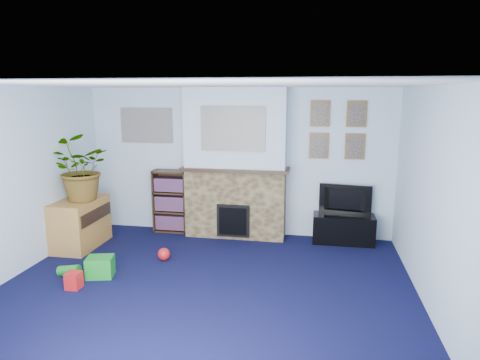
% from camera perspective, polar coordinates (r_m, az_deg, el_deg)
% --- Properties ---
extents(floor, '(5.00, 4.50, 0.01)m').
position_cam_1_polar(floor, '(5.27, -4.86, -14.55)').
color(floor, black).
rests_on(floor, ground).
extents(ceiling, '(5.00, 4.50, 0.01)m').
position_cam_1_polar(ceiling, '(4.74, -5.37, 12.51)').
color(ceiling, white).
rests_on(ceiling, wall_back).
extents(wall_back, '(5.00, 0.04, 2.40)m').
position_cam_1_polar(wall_back, '(7.02, -0.29, 2.41)').
color(wall_back, silver).
rests_on(wall_back, ground).
extents(wall_front, '(5.00, 0.04, 2.40)m').
position_cam_1_polar(wall_front, '(2.86, -17.23, -11.97)').
color(wall_front, silver).
rests_on(wall_front, ground).
extents(wall_left, '(0.04, 4.50, 2.40)m').
position_cam_1_polar(wall_left, '(6.02, -28.73, -0.58)').
color(wall_left, silver).
rests_on(wall_left, ground).
extents(wall_right, '(0.04, 4.50, 2.40)m').
position_cam_1_polar(wall_right, '(4.86, 24.68, -2.81)').
color(wall_right, silver).
rests_on(wall_right, ground).
extents(chimney_breast, '(1.72, 0.50, 2.40)m').
position_cam_1_polar(chimney_breast, '(6.83, -0.60, 2.01)').
color(chimney_breast, brown).
rests_on(chimney_breast, ground).
extents(collage_main, '(1.00, 0.03, 0.68)m').
position_cam_1_polar(collage_main, '(6.55, -0.96, 6.85)').
color(collage_main, gray).
rests_on(collage_main, chimney_breast).
extents(collage_left, '(0.90, 0.03, 0.58)m').
position_cam_1_polar(collage_left, '(7.38, -12.33, 7.12)').
color(collage_left, gray).
rests_on(collage_left, wall_back).
extents(portrait_tl, '(0.30, 0.03, 0.40)m').
position_cam_1_polar(portrait_tl, '(6.80, 10.63, 8.70)').
color(portrait_tl, brown).
rests_on(portrait_tl, wall_back).
extents(portrait_tr, '(0.30, 0.03, 0.40)m').
position_cam_1_polar(portrait_tr, '(6.83, 15.30, 8.50)').
color(portrait_tr, brown).
rests_on(portrait_tr, wall_back).
extents(portrait_bl, '(0.30, 0.03, 0.40)m').
position_cam_1_polar(portrait_bl, '(6.85, 10.47, 4.51)').
color(portrait_bl, brown).
rests_on(portrait_bl, wall_back).
extents(portrait_br, '(0.30, 0.03, 0.40)m').
position_cam_1_polar(portrait_br, '(6.87, 15.07, 4.33)').
color(portrait_br, brown).
rests_on(portrait_br, wall_back).
extents(tv_stand, '(0.94, 0.40, 0.45)m').
position_cam_1_polar(tv_stand, '(6.94, 13.61, -6.33)').
color(tv_stand, black).
rests_on(tv_stand, ground).
extents(television, '(0.81, 0.21, 0.46)m').
position_cam_1_polar(television, '(6.83, 13.79, -2.65)').
color(television, black).
rests_on(television, tv_stand).
extents(bookshelf, '(0.58, 0.28, 1.05)m').
position_cam_1_polar(bookshelf, '(7.31, -9.14, -2.97)').
color(bookshelf, '#301F11').
rests_on(bookshelf, ground).
extents(sideboard, '(0.53, 0.95, 0.74)m').
position_cam_1_polar(sideboard, '(6.98, -20.50, -5.55)').
color(sideboard, '#B47F39').
rests_on(sideboard, ground).
extents(potted_plant, '(1.09, 1.04, 0.96)m').
position_cam_1_polar(potted_plant, '(6.72, -20.87, 1.37)').
color(potted_plant, '#26661E').
rests_on(potted_plant, sideboard).
extents(mantel_clock, '(0.10, 0.06, 0.14)m').
position_cam_1_polar(mantel_clock, '(6.79, -1.46, 2.27)').
color(mantel_clock, gold).
rests_on(mantel_clock, chimney_breast).
extents(mantel_candle, '(0.05, 0.05, 0.15)m').
position_cam_1_polar(mantel_candle, '(6.72, 2.11, 2.24)').
color(mantel_candle, '#B2BFC6').
rests_on(mantel_candle, chimney_breast).
extents(mantel_teddy, '(0.12, 0.12, 0.12)m').
position_cam_1_polar(mantel_teddy, '(6.92, -5.61, 2.34)').
color(mantel_teddy, gray).
rests_on(mantel_teddy, chimney_breast).
extents(mantel_can, '(0.05, 0.05, 0.11)m').
position_cam_1_polar(mantel_can, '(6.68, 5.10, 1.98)').
color(mantel_can, red).
rests_on(mantel_can, chimney_breast).
extents(green_crate, '(0.38, 0.33, 0.26)m').
position_cam_1_polar(green_crate, '(5.86, -18.15, -10.86)').
color(green_crate, '#198C26').
rests_on(green_crate, ground).
extents(toy_ball, '(0.18, 0.18, 0.18)m').
position_cam_1_polar(toy_ball, '(6.20, -10.11, -9.69)').
color(toy_ball, red).
rests_on(toy_ball, ground).
extents(toy_block, '(0.17, 0.17, 0.20)m').
position_cam_1_polar(toy_block, '(5.65, -21.29, -12.28)').
color(toy_block, red).
rests_on(toy_block, ground).
extents(toy_tube, '(0.30, 0.13, 0.17)m').
position_cam_1_polar(toy_tube, '(6.05, -21.83, -11.14)').
color(toy_tube, '#198C26').
rests_on(toy_tube, ground).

